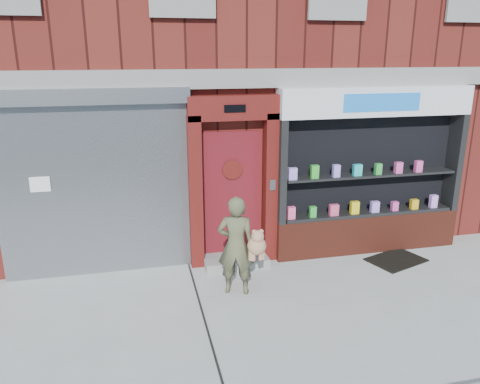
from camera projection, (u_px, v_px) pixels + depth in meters
name	position (u px, v px, depth m)	size (l,w,h in m)	color
ground	(312.00, 309.00, 6.74)	(80.00, 80.00, 0.00)	#9E9E99
building	(227.00, 33.00, 11.18)	(12.00, 8.16, 8.00)	#511612
shutter_bay	(93.00, 173.00, 7.39)	(3.10, 0.30, 3.04)	gray
red_door_bay	(233.00, 182.00, 7.89)	(1.52, 0.58, 2.90)	#4E0F0D
pharmacy_bay	(369.00, 179.00, 8.41)	(3.50, 0.41, 3.00)	maroon
woman	(238.00, 245.00, 7.01)	(0.75, 0.54, 1.55)	brown
doormat	(396.00, 260.00, 8.31)	(0.96, 0.67, 0.02)	black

